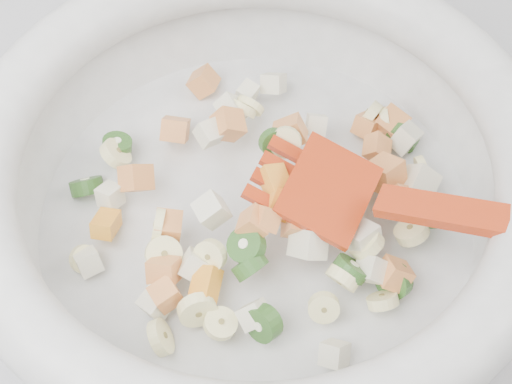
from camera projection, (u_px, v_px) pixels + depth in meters
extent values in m
cylinder|color=silver|center=(256.00, 221.00, 0.63)|extent=(0.36, 0.36, 0.02)
torus|color=silver|center=(256.00, 158.00, 0.56)|extent=(0.44, 0.44, 0.05)
cylinder|color=#FCE8A8|center=(221.00, 323.00, 0.55)|extent=(0.03, 0.03, 0.01)
cylinder|color=#FCE8A8|center=(324.00, 308.00, 0.55)|extent=(0.03, 0.02, 0.03)
cylinder|color=#FCE8A8|center=(383.00, 301.00, 0.56)|extent=(0.03, 0.03, 0.03)
cylinder|color=#FCE8A8|center=(84.00, 259.00, 0.59)|extent=(0.03, 0.03, 0.02)
cylinder|color=#FCE8A8|center=(250.00, 106.00, 0.65)|extent=(0.03, 0.03, 0.03)
cylinder|color=#FCE8A8|center=(161.00, 337.00, 0.54)|extent=(0.02, 0.04, 0.03)
cylinder|color=#FCE8A8|center=(159.00, 225.00, 0.57)|extent=(0.01, 0.04, 0.03)
cylinder|color=#FCE8A8|center=(343.00, 278.00, 0.56)|extent=(0.03, 0.03, 0.03)
cylinder|color=#FCE8A8|center=(210.00, 256.00, 0.56)|extent=(0.03, 0.03, 0.03)
cylinder|color=#FCE8A8|center=(412.00, 231.00, 0.59)|extent=(0.03, 0.03, 0.03)
cylinder|color=#FCE8A8|center=(386.00, 120.00, 0.66)|extent=(0.02, 0.03, 0.03)
cylinder|color=#FCE8A8|center=(326.00, 216.00, 0.57)|extent=(0.03, 0.03, 0.02)
cylinder|color=#FCE8A8|center=(116.00, 154.00, 0.63)|extent=(0.03, 0.03, 0.03)
cylinder|color=#FCE8A8|center=(422.00, 171.00, 0.63)|extent=(0.01, 0.03, 0.03)
cylinder|color=#FCE8A8|center=(243.00, 108.00, 0.65)|extent=(0.03, 0.03, 0.03)
cylinder|color=#FCE8A8|center=(367.00, 245.00, 0.57)|extent=(0.03, 0.04, 0.03)
cylinder|color=#FCE8A8|center=(164.00, 254.00, 0.57)|extent=(0.04, 0.04, 0.03)
cylinder|color=#FCE8A8|center=(197.00, 310.00, 0.55)|extent=(0.03, 0.02, 0.04)
cylinder|color=#FCE8A8|center=(371.00, 114.00, 0.66)|extent=(0.03, 0.03, 0.03)
cylinder|color=#FCE8A8|center=(286.00, 142.00, 0.60)|extent=(0.04, 0.03, 0.03)
cube|color=#DB7D45|center=(254.00, 224.00, 0.56)|extent=(0.03, 0.03, 0.03)
cube|color=#DB7D45|center=(175.00, 129.00, 0.64)|extent=(0.03, 0.03, 0.03)
cube|color=#DB7D45|center=(377.00, 148.00, 0.63)|extent=(0.03, 0.03, 0.03)
cube|color=#DB7D45|center=(394.00, 274.00, 0.56)|extent=(0.03, 0.03, 0.03)
cube|color=#DB7D45|center=(168.00, 225.00, 0.58)|extent=(0.03, 0.02, 0.02)
cube|color=#DB7D45|center=(338.00, 173.00, 0.60)|extent=(0.03, 0.04, 0.03)
cube|color=#DB7D45|center=(400.00, 201.00, 0.60)|extent=(0.03, 0.02, 0.02)
cube|color=#DB7D45|center=(385.00, 123.00, 0.66)|extent=(0.03, 0.03, 0.04)
cube|color=#DB7D45|center=(290.00, 132.00, 0.62)|extent=(0.03, 0.03, 0.03)
cube|color=#DB7D45|center=(265.00, 219.00, 0.56)|extent=(0.03, 0.03, 0.03)
cube|color=#DB7D45|center=(136.00, 178.00, 0.61)|extent=(0.03, 0.03, 0.04)
cube|color=#DB7D45|center=(386.00, 175.00, 0.61)|extent=(0.03, 0.04, 0.03)
cube|color=#DB7D45|center=(367.00, 126.00, 0.66)|extent=(0.03, 0.03, 0.02)
cube|color=#DB7D45|center=(301.00, 221.00, 0.57)|extent=(0.03, 0.03, 0.03)
cube|color=#DB7D45|center=(393.00, 203.00, 0.60)|extent=(0.02, 0.03, 0.03)
cube|color=#DB7D45|center=(164.00, 270.00, 0.56)|extent=(0.03, 0.03, 0.03)
cube|color=#DB7D45|center=(166.00, 295.00, 0.55)|extent=(0.03, 0.02, 0.02)
cube|color=#DB7D45|center=(228.00, 124.00, 0.63)|extent=(0.03, 0.03, 0.03)
cube|color=#DB7D45|center=(391.00, 124.00, 0.66)|extent=(0.03, 0.04, 0.03)
cube|color=#DB7D45|center=(204.00, 82.00, 0.68)|extent=(0.03, 0.03, 0.03)
cylinder|color=green|center=(250.00, 266.00, 0.56)|extent=(0.03, 0.03, 0.03)
cylinder|color=green|center=(246.00, 246.00, 0.56)|extent=(0.03, 0.03, 0.03)
cylinder|color=green|center=(428.00, 218.00, 0.60)|extent=(0.03, 0.03, 0.03)
cylinder|color=green|center=(394.00, 281.00, 0.57)|extent=(0.03, 0.04, 0.04)
cylinder|color=green|center=(87.00, 186.00, 0.63)|extent=(0.04, 0.03, 0.04)
cylinder|color=green|center=(351.00, 269.00, 0.56)|extent=(0.03, 0.03, 0.03)
cylinder|color=green|center=(402.00, 138.00, 0.65)|extent=(0.03, 0.03, 0.04)
cylinder|color=green|center=(117.00, 146.00, 0.64)|extent=(0.03, 0.03, 0.02)
cylinder|color=green|center=(274.00, 143.00, 0.60)|extent=(0.03, 0.02, 0.03)
cylinder|color=green|center=(264.00, 323.00, 0.54)|extent=(0.03, 0.03, 0.03)
cube|color=beige|center=(308.00, 244.00, 0.56)|extent=(0.03, 0.03, 0.04)
cube|color=beige|center=(316.00, 125.00, 0.64)|extent=(0.02, 0.03, 0.03)
cube|color=beige|center=(156.00, 303.00, 0.56)|extent=(0.03, 0.03, 0.03)
cube|color=beige|center=(110.00, 196.00, 0.61)|extent=(0.02, 0.03, 0.02)
cube|color=beige|center=(232.00, 109.00, 0.64)|extent=(0.03, 0.03, 0.03)
cube|color=beige|center=(210.00, 133.00, 0.63)|extent=(0.03, 0.03, 0.02)
cube|color=beige|center=(196.00, 266.00, 0.56)|extent=(0.03, 0.03, 0.03)
cube|color=beige|center=(212.00, 210.00, 0.56)|extent=(0.03, 0.03, 0.03)
cube|color=beige|center=(371.00, 270.00, 0.56)|extent=(0.03, 0.03, 0.03)
cube|color=beige|center=(419.00, 183.00, 0.62)|extent=(0.04, 0.04, 0.04)
cube|color=beige|center=(406.00, 138.00, 0.64)|extent=(0.03, 0.03, 0.03)
cube|color=beige|center=(334.00, 354.00, 0.54)|extent=(0.03, 0.03, 0.03)
cube|color=beige|center=(247.00, 93.00, 0.66)|extent=(0.02, 0.02, 0.02)
cube|color=beige|center=(274.00, 83.00, 0.67)|extent=(0.03, 0.03, 0.03)
cube|color=beige|center=(332.00, 162.00, 0.60)|extent=(0.03, 0.03, 0.03)
cube|color=beige|center=(88.00, 262.00, 0.58)|extent=(0.02, 0.03, 0.02)
cube|color=beige|center=(362.00, 239.00, 0.57)|extent=(0.03, 0.04, 0.03)
cube|color=beige|center=(254.00, 315.00, 0.55)|extent=(0.03, 0.02, 0.03)
cube|color=#FFA52E|center=(206.00, 284.00, 0.55)|extent=(0.03, 0.03, 0.03)
cube|color=#FFA52E|center=(351.00, 176.00, 0.60)|extent=(0.03, 0.03, 0.03)
cube|color=#FFA52E|center=(106.00, 224.00, 0.60)|extent=(0.02, 0.03, 0.02)
cube|color=#FFA52E|center=(275.00, 182.00, 0.57)|extent=(0.03, 0.03, 0.02)
cube|color=#FFA52E|center=(277.00, 204.00, 0.57)|extent=(0.03, 0.03, 0.03)
cube|color=#AE2E0F|center=(328.00, 190.00, 0.57)|extent=(0.09, 0.09, 0.03)
cube|color=#AE2E0F|center=(288.00, 151.00, 0.59)|extent=(0.03, 0.03, 0.02)
cube|color=#AE2E0F|center=(280.00, 167.00, 0.58)|extent=(0.03, 0.03, 0.02)
cube|color=#AE2E0F|center=(271.00, 183.00, 0.58)|extent=(0.03, 0.03, 0.02)
cube|color=#AE2E0F|center=(262.00, 200.00, 0.57)|extent=(0.03, 0.03, 0.02)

